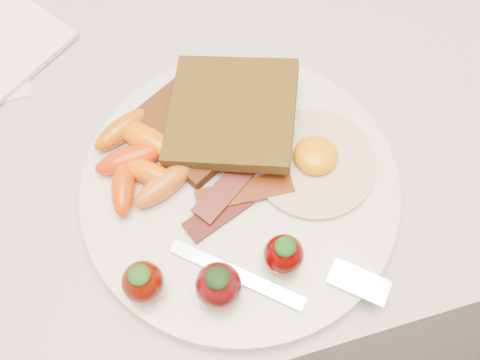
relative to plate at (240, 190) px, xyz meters
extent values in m
cube|color=gray|center=(-0.01, 0.16, -0.46)|extent=(2.00, 0.60, 0.90)
cylinder|color=beige|center=(0.00, 0.00, 0.00)|extent=(0.27, 0.27, 0.02)
cube|color=black|center=(-0.02, 0.07, 0.02)|extent=(0.12, 0.12, 0.01)
cube|color=#35240D|center=(0.01, 0.06, 0.03)|extent=(0.14, 0.14, 0.03)
cylinder|color=silver|center=(0.07, 0.00, 0.01)|extent=(0.14, 0.14, 0.01)
ellipsoid|color=orange|center=(0.07, 0.00, 0.02)|extent=(0.05, 0.05, 0.02)
cube|color=black|center=(-0.01, -0.02, 0.01)|extent=(0.08, 0.05, 0.00)
cube|color=#410E03|center=(0.00, -0.01, 0.01)|extent=(0.08, 0.02, 0.00)
cube|color=#49170E|center=(-0.01, 0.00, 0.02)|extent=(0.08, 0.06, 0.00)
ellipsoid|color=red|center=(-0.08, 0.05, 0.02)|extent=(0.06, 0.03, 0.02)
ellipsoid|color=#E75B00|center=(-0.07, 0.03, 0.02)|extent=(0.06, 0.05, 0.02)
ellipsoid|color=#C83400|center=(-0.09, 0.02, 0.02)|extent=(0.03, 0.06, 0.02)
ellipsoid|color=#E16200|center=(-0.07, 0.06, 0.02)|extent=(0.06, 0.06, 0.02)
ellipsoid|color=#B85403|center=(-0.08, 0.08, 0.02)|extent=(0.06, 0.04, 0.02)
ellipsoid|color=#C05715|center=(-0.06, 0.01, 0.02)|extent=(0.06, 0.04, 0.02)
ellipsoid|color=#540A01|center=(-0.10, -0.07, 0.03)|extent=(0.03, 0.03, 0.04)
ellipsoid|color=#17430E|center=(-0.10, -0.07, 0.05)|extent=(0.02, 0.02, 0.01)
ellipsoid|color=#4D0708|center=(-0.04, -0.08, 0.03)|extent=(0.04, 0.04, 0.04)
ellipsoid|color=black|center=(-0.04, -0.08, 0.05)|extent=(0.02, 0.02, 0.01)
ellipsoid|color=#520100|center=(0.01, -0.07, 0.03)|extent=(0.03, 0.03, 0.04)
ellipsoid|color=#10400B|center=(0.01, -0.07, 0.04)|extent=(0.02, 0.02, 0.01)
cube|color=white|center=(-0.02, -0.08, 0.01)|extent=(0.09, 0.08, 0.00)
cube|color=white|center=(0.06, -0.11, 0.01)|extent=(0.05, 0.05, 0.00)
camera|label=1|loc=(-0.06, -0.21, 0.47)|focal=45.00mm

